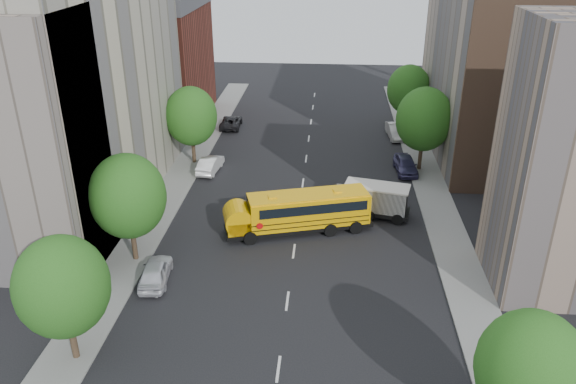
# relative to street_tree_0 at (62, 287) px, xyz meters

# --- Properties ---
(ground) EXTENTS (120.00, 120.00, 0.00)m
(ground) POSITION_rel_street_tree_0_xyz_m (11.00, 14.00, -4.64)
(ground) COLOR black
(ground) RESTS_ON ground
(sidewalk_left) EXTENTS (3.00, 80.00, 0.12)m
(sidewalk_left) POSITION_rel_street_tree_0_xyz_m (-0.50, 19.00, -4.58)
(sidewalk_left) COLOR slate
(sidewalk_left) RESTS_ON ground
(sidewalk_right) EXTENTS (3.00, 80.00, 0.12)m
(sidewalk_right) POSITION_rel_street_tree_0_xyz_m (22.50, 19.00, -4.58)
(sidewalk_right) COLOR slate
(sidewalk_right) RESTS_ON ground
(lane_markings) EXTENTS (0.15, 64.00, 0.01)m
(lane_markings) POSITION_rel_street_tree_0_xyz_m (11.00, 24.00, -4.64)
(lane_markings) COLOR silver
(lane_markings) RESTS_ON ground
(building_left_cream) EXTENTS (10.00, 26.00, 20.00)m
(building_left_cream) POSITION_rel_street_tree_0_xyz_m (-7.00, 20.00, 5.36)
(building_left_cream) COLOR beige
(building_left_cream) RESTS_ON ground
(building_left_redbrick) EXTENTS (10.00, 15.00, 13.00)m
(building_left_redbrick) POSITION_rel_street_tree_0_xyz_m (-7.00, 42.00, 1.86)
(building_left_redbrick) COLOR maroon
(building_left_redbrick) RESTS_ON ground
(building_left_near) EXTENTS (10.00, 7.00, 17.00)m
(building_left_near) POSITION_rel_street_tree_0_xyz_m (-7.00, 9.50, 3.86)
(building_left_near) COLOR tan
(building_left_near) RESTS_ON ground
(building_right_far) EXTENTS (10.00, 22.00, 18.00)m
(building_right_far) POSITION_rel_street_tree_0_xyz_m (29.00, 34.00, 4.36)
(building_right_far) COLOR tan
(building_right_far) RESTS_ON ground
(building_right_sidewall) EXTENTS (10.10, 0.30, 18.00)m
(building_right_sidewall) POSITION_rel_street_tree_0_xyz_m (29.00, 23.00, 4.36)
(building_right_sidewall) COLOR brown
(building_right_sidewall) RESTS_ON ground
(street_tree_0) EXTENTS (4.80, 4.80, 7.41)m
(street_tree_0) POSITION_rel_street_tree_0_xyz_m (0.00, 0.00, 0.00)
(street_tree_0) COLOR #38281C
(street_tree_0) RESTS_ON ground
(street_tree_1) EXTENTS (5.12, 5.12, 7.90)m
(street_tree_1) POSITION_rel_street_tree_0_xyz_m (0.00, 10.00, 0.31)
(street_tree_1) COLOR #38281C
(street_tree_1) RESTS_ON ground
(street_tree_2) EXTENTS (4.99, 4.99, 7.71)m
(street_tree_2) POSITION_rel_street_tree_0_xyz_m (0.00, 28.00, 0.19)
(street_tree_2) COLOR #38281C
(street_tree_2) RESTS_ON ground
(street_tree_3) EXTENTS (4.61, 4.61, 7.11)m
(street_tree_3) POSITION_rel_street_tree_0_xyz_m (22.00, -4.00, -0.19)
(street_tree_3) COLOR #38281C
(street_tree_3) RESTS_ON ground
(street_tree_4) EXTENTS (5.25, 5.25, 8.10)m
(street_tree_4) POSITION_rel_street_tree_0_xyz_m (22.00, 28.00, 0.43)
(street_tree_4) COLOR #38281C
(street_tree_4) RESTS_ON ground
(street_tree_5) EXTENTS (4.86, 4.86, 7.51)m
(street_tree_5) POSITION_rel_street_tree_0_xyz_m (22.00, 40.00, 0.06)
(street_tree_5) COLOR #38281C
(street_tree_5) RESTS_ON ground
(school_bus) EXTENTS (11.48, 5.57, 3.17)m
(school_bus) POSITION_rel_street_tree_0_xyz_m (11.04, 14.98, -2.87)
(school_bus) COLOR black
(school_bus) RESTS_ON ground
(safari_truck) EXTENTS (6.66, 3.62, 2.71)m
(safari_truck) POSITION_rel_street_tree_0_xyz_m (16.76, 18.13, -3.21)
(safari_truck) COLOR black
(safari_truck) RESTS_ON ground
(parked_car_0) EXTENTS (2.17, 4.50, 1.48)m
(parked_car_0) POSITION_rel_street_tree_0_xyz_m (2.20, 7.49, -3.90)
(parked_car_0) COLOR silver
(parked_car_0) RESTS_ON ground
(parked_car_1) EXTENTS (1.99, 4.59, 1.47)m
(parked_car_1) POSITION_rel_street_tree_0_xyz_m (2.02, 26.03, -3.91)
(parked_car_1) COLOR white
(parked_car_1) RESTS_ON ground
(parked_car_2) EXTENTS (2.31, 4.84, 1.33)m
(parked_car_2) POSITION_rel_street_tree_0_xyz_m (1.77, 39.18, -3.97)
(parked_car_2) COLOR black
(parked_car_2) RESTS_ON ground
(parked_car_4) EXTENTS (2.22, 4.77, 1.58)m
(parked_car_4) POSITION_rel_street_tree_0_xyz_m (20.59, 27.28, -3.85)
(parked_car_4) COLOR #3C3862
(parked_car_4) RESTS_ON ground
(parked_car_5) EXTENTS (2.10, 4.82, 1.54)m
(parked_car_5) POSITION_rel_street_tree_0_xyz_m (20.60, 37.12, -3.87)
(parked_car_5) COLOR #A3A29E
(parked_car_5) RESTS_ON ground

